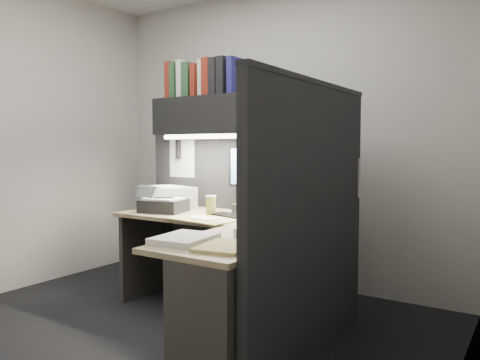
{
  "coord_description": "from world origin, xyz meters",
  "views": [
    {
      "loc": [
        2.1,
        -2.31,
        1.25
      ],
      "look_at": [
        0.27,
        0.51,
        1.01
      ],
      "focal_mm": 35.0,
      "sensor_mm": 36.0,
      "label": 1
    }
  ],
  "objects_px": {
    "monitor": "(257,187)",
    "printer": "(166,197)",
    "desk": "(216,277)",
    "telephone": "(307,215)",
    "keyboard": "(234,216)",
    "coffee_cup": "(211,206)",
    "notebook_stack": "(164,206)",
    "overhead_shelf": "(241,114)"
  },
  "relations": [
    {
      "from": "desk",
      "to": "notebook_stack",
      "type": "xyz_separation_m",
      "value": [
        -0.86,
        0.47,
        0.34
      ]
    },
    {
      "from": "monitor",
      "to": "telephone",
      "type": "height_order",
      "value": "monitor"
    },
    {
      "from": "telephone",
      "to": "printer",
      "type": "distance_m",
      "value": 1.35
    },
    {
      "from": "printer",
      "to": "telephone",
      "type": "bearing_deg",
      "value": 18.78
    },
    {
      "from": "coffee_cup",
      "to": "notebook_stack",
      "type": "bearing_deg",
      "value": -173.16
    },
    {
      "from": "keyboard",
      "to": "notebook_stack",
      "type": "distance_m",
      "value": 0.65
    },
    {
      "from": "desk",
      "to": "monitor",
      "type": "height_order",
      "value": "monitor"
    },
    {
      "from": "desk",
      "to": "coffee_cup",
      "type": "distance_m",
      "value": 0.77
    },
    {
      "from": "telephone",
      "to": "notebook_stack",
      "type": "distance_m",
      "value": 1.18
    },
    {
      "from": "coffee_cup",
      "to": "monitor",
      "type": "bearing_deg",
      "value": 51.63
    },
    {
      "from": "overhead_shelf",
      "to": "telephone",
      "type": "bearing_deg",
      "value": -10.35
    },
    {
      "from": "overhead_shelf",
      "to": "keyboard",
      "type": "xyz_separation_m",
      "value": [
        0.08,
        -0.24,
        -0.76
      ]
    },
    {
      "from": "monitor",
      "to": "telephone",
      "type": "xyz_separation_m",
      "value": [
        0.51,
        -0.18,
        -0.16
      ]
    },
    {
      "from": "keyboard",
      "to": "desk",
      "type": "bearing_deg",
      "value": -51.92
    },
    {
      "from": "telephone",
      "to": "coffee_cup",
      "type": "distance_m",
      "value": 0.75
    },
    {
      "from": "notebook_stack",
      "to": "printer",
      "type": "bearing_deg",
      "value": 128.87
    },
    {
      "from": "overhead_shelf",
      "to": "coffee_cup",
      "type": "distance_m",
      "value": 0.75
    },
    {
      "from": "monitor",
      "to": "printer",
      "type": "height_order",
      "value": "monitor"
    },
    {
      "from": "coffee_cup",
      "to": "notebook_stack",
      "type": "distance_m",
      "value": 0.43
    },
    {
      "from": "coffee_cup",
      "to": "desk",
      "type": "bearing_deg",
      "value": -50.75
    },
    {
      "from": "keyboard",
      "to": "coffee_cup",
      "type": "xyz_separation_m",
      "value": [
        -0.21,
        0.01,
        0.06
      ]
    },
    {
      "from": "monitor",
      "to": "overhead_shelf",
      "type": "bearing_deg",
      "value": -151.12
    },
    {
      "from": "desk",
      "to": "printer",
      "type": "distance_m",
      "value": 1.31
    },
    {
      "from": "desk",
      "to": "monitor",
      "type": "xyz_separation_m",
      "value": [
        -0.2,
        0.82,
        0.5
      ]
    },
    {
      "from": "desk",
      "to": "telephone",
      "type": "relative_size",
      "value": 7.41
    },
    {
      "from": "desk",
      "to": "overhead_shelf",
      "type": "relative_size",
      "value": 1.1
    },
    {
      "from": "desk",
      "to": "coffee_cup",
      "type": "xyz_separation_m",
      "value": [
        -0.43,
        0.53,
        0.36
      ]
    },
    {
      "from": "desk",
      "to": "printer",
      "type": "xyz_separation_m",
      "value": [
        -1.04,
        0.7,
        0.38
      ]
    },
    {
      "from": "printer",
      "to": "desk",
      "type": "bearing_deg",
      "value": -12.57
    },
    {
      "from": "overhead_shelf",
      "to": "keyboard",
      "type": "height_order",
      "value": "overhead_shelf"
    },
    {
      "from": "coffee_cup",
      "to": "printer",
      "type": "distance_m",
      "value": 0.64
    },
    {
      "from": "desk",
      "to": "monitor",
      "type": "distance_m",
      "value": 0.98
    },
    {
      "from": "keyboard",
      "to": "printer",
      "type": "height_order",
      "value": "printer"
    },
    {
      "from": "telephone",
      "to": "coffee_cup",
      "type": "height_order",
      "value": "coffee_cup"
    },
    {
      "from": "notebook_stack",
      "to": "desk",
      "type": "bearing_deg",
      "value": -28.84
    },
    {
      "from": "desk",
      "to": "coffee_cup",
      "type": "bearing_deg",
      "value": 129.25
    },
    {
      "from": "overhead_shelf",
      "to": "notebook_stack",
      "type": "height_order",
      "value": "overhead_shelf"
    },
    {
      "from": "printer",
      "to": "notebook_stack",
      "type": "relative_size",
      "value": 1.34
    },
    {
      "from": "coffee_cup",
      "to": "printer",
      "type": "relative_size",
      "value": 0.32
    },
    {
      "from": "overhead_shelf",
      "to": "monitor",
      "type": "bearing_deg",
      "value": 32.7
    },
    {
      "from": "monitor",
      "to": "printer",
      "type": "xyz_separation_m",
      "value": [
        -0.85,
        -0.12,
        -0.12
      ]
    },
    {
      "from": "desk",
      "to": "printer",
      "type": "bearing_deg",
      "value": 146.11
    }
  ]
}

